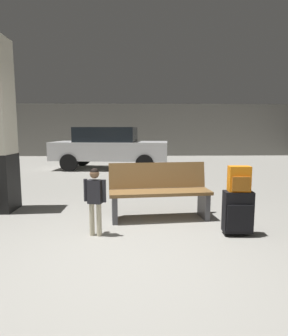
# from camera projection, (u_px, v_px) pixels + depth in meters

# --- Properties ---
(ground_plane) EXTENTS (18.00, 18.00, 0.10)m
(ground_plane) POSITION_uv_depth(u_px,v_px,m) (130.00, 190.00, 7.14)
(ground_plane) COLOR gray
(garage_back_wall) EXTENTS (18.00, 0.12, 2.80)m
(garage_back_wall) POSITION_uv_depth(u_px,v_px,m) (133.00, 130.00, 15.73)
(garage_back_wall) COLOR slate
(garage_back_wall) RESTS_ON ground_plane
(bench) EXTENTS (1.64, 0.68, 0.89)m
(bench) POSITION_uv_depth(u_px,v_px,m) (159.00, 191.00, 4.65)
(bench) COLOR brown
(bench) RESTS_ON ground_plane
(suitcase) EXTENTS (0.39, 0.24, 0.60)m
(suitcase) POSITION_uv_depth(u_px,v_px,m) (238.00, 212.00, 3.90)
(suitcase) COLOR black
(suitcase) RESTS_ON ground_plane
(backpack_bright) EXTENTS (0.29, 0.20, 0.34)m
(backpack_bright) POSITION_uv_depth(u_px,v_px,m) (239.00, 179.00, 3.84)
(backpack_bright) COLOR orange
(backpack_bright) RESTS_ON suitcase
(child) EXTENTS (0.30, 0.21, 0.92)m
(child) POSITION_uv_depth(u_px,v_px,m) (95.00, 194.00, 3.85)
(child) COLOR beige
(child) RESTS_ON ground_plane
(parked_car_far) EXTENTS (4.27, 2.15, 1.51)m
(parked_car_far) POSITION_uv_depth(u_px,v_px,m) (110.00, 147.00, 10.55)
(parked_car_far) COLOR silver
(parked_car_far) RESTS_ON ground_plane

